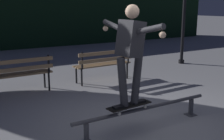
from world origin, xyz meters
TOP-DOWN VIEW (x-y plane):
  - ground_plane at (0.00, 0.00)m, footprint 90.00×90.00m
  - hedge_backdrop at (0.00, 10.63)m, footprint 24.00×1.20m
  - grind_rail at (0.00, 0.06)m, footprint 2.62×0.18m
  - skateboard at (-0.31, 0.06)m, footprint 0.79×0.27m
  - skateboarder at (-0.31, 0.06)m, footprint 0.63×1.40m
  - park_bench_leftmost at (-1.39, 2.98)m, footprint 1.61×0.45m
  - park_bench_left_center at (0.86, 2.98)m, footprint 1.61×0.45m

SIDE VIEW (x-z plane):
  - ground_plane at x=0.00m, z-range 0.00..0.00m
  - grind_rail at x=0.00m, z-range 0.10..0.47m
  - skateboard at x=-0.31m, z-range 0.40..0.49m
  - park_bench_leftmost at x=-1.39m, z-range 0.10..0.98m
  - park_bench_left_center at x=0.86m, z-range 0.10..0.98m
  - hedge_backdrop at x=0.00m, z-range 0.00..2.52m
  - skateboarder at x=-0.31m, z-range 0.60..2.16m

